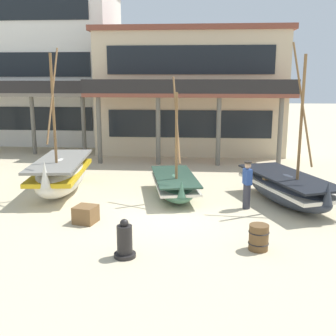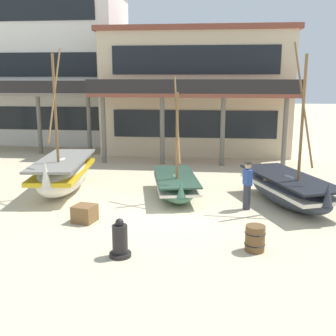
# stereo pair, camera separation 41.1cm
# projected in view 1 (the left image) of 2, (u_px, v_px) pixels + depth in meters

# --- Properties ---
(ground_plane) EXTENTS (120.00, 120.00, 0.00)m
(ground_plane) POSITION_uv_depth(u_px,v_px,m) (166.00, 215.00, 13.88)
(ground_plane) COLOR beige
(fishing_boat_near_left) EXTENTS (2.18, 3.97, 4.53)m
(fishing_boat_near_left) POSITION_uv_depth(u_px,v_px,m) (175.00, 185.00, 15.93)
(fishing_boat_near_left) COLOR #427056
(fishing_boat_near_left) RESTS_ON ground
(fishing_boat_centre_large) EXTENTS (2.23, 4.90, 5.62)m
(fishing_boat_centre_large) POSITION_uv_depth(u_px,v_px,m) (61.00, 174.00, 16.54)
(fishing_boat_centre_large) COLOR silver
(fishing_boat_centre_large) RESTS_ON ground
(fishing_boat_far_right) EXTENTS (3.23, 4.90, 5.68)m
(fishing_boat_far_right) POSITION_uv_depth(u_px,v_px,m) (287.00, 188.00, 15.02)
(fishing_boat_far_right) COLOR #2D333D
(fishing_boat_far_right) RESTS_ON ground
(fisherman_by_hull) EXTENTS (0.32, 0.41, 1.68)m
(fisherman_by_hull) POSITION_uv_depth(u_px,v_px,m) (247.00, 185.00, 14.43)
(fisherman_by_hull) COLOR #33333D
(fisherman_by_hull) RESTS_ON ground
(capstan_winch) EXTENTS (0.57, 0.57, 1.02)m
(capstan_winch) POSITION_uv_depth(u_px,v_px,m) (125.00, 242.00, 10.61)
(capstan_winch) COLOR black
(capstan_winch) RESTS_ON ground
(wooden_barrel) EXTENTS (0.56, 0.56, 0.70)m
(wooden_barrel) POSITION_uv_depth(u_px,v_px,m) (259.00, 237.00, 11.06)
(wooden_barrel) COLOR brown
(wooden_barrel) RESTS_ON ground
(cargo_crate) EXTENTS (0.79, 0.79, 0.54)m
(cargo_crate) POSITION_uv_depth(u_px,v_px,m) (86.00, 214.00, 13.15)
(cargo_crate) COLOR brown
(cargo_crate) RESTS_ON ground
(harbor_building_main) EXTENTS (11.33, 8.87, 7.28)m
(harbor_building_main) POSITION_uv_depth(u_px,v_px,m) (191.00, 91.00, 26.05)
(harbor_building_main) COLOR beige
(harbor_building_main) RESTS_ON ground
(harbor_building_annex) EXTENTS (11.05, 9.03, 10.48)m
(harbor_building_annex) POSITION_uv_depth(u_px,v_px,m) (39.00, 66.00, 29.10)
(harbor_building_annex) COLOR white
(harbor_building_annex) RESTS_ON ground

